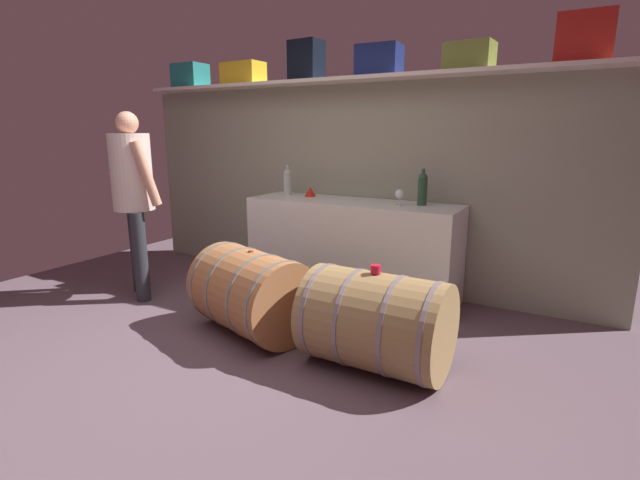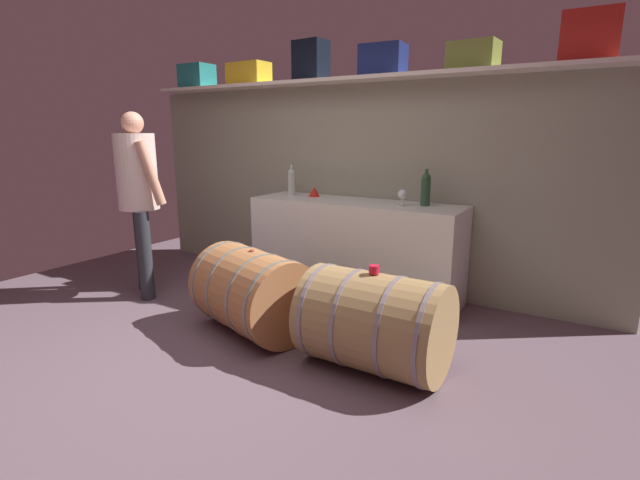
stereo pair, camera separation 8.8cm
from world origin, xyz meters
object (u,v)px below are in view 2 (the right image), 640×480
toolcase_yellow (249,74)px  toolcase_black (311,61)px  toolcase_navy (383,60)px  wine_bottle_green (426,189)px  work_cabinet (354,249)px  wine_barrel_near (375,322)px  wine_glass (402,195)px  wine_bottle_clear (292,181)px  red_funnel (314,192)px  toolcase_red (590,37)px  wine_barrel_far (253,292)px  winemaker_pouring (139,186)px  toolcase_teal (197,77)px  toolcase_olive (473,56)px  tasting_cup (374,269)px

toolcase_yellow → toolcase_black: (0.75, 0.00, 0.07)m
toolcase_navy → wine_bottle_green: size_ratio=1.19×
work_cabinet → wine_barrel_near: size_ratio=2.17×
wine_glass → wine_barrel_near: (0.29, -1.14, -0.66)m
toolcase_black → wine_bottle_clear: 1.14m
toolcase_navy → wine_barrel_near: size_ratio=0.41×
red_funnel → wine_barrel_near: 1.88m
toolcase_red → work_cabinet: bearing=-173.8°
work_cabinet → wine_bottle_clear: size_ratio=6.48×
work_cabinet → wine_bottle_clear: 0.94m
toolcase_red → wine_barrel_near: (-0.94, -1.38, -1.81)m
red_funnel → toolcase_navy: bearing=9.6°
wine_barrel_far → wine_bottle_clear: bearing=128.7°
wine_bottle_clear → winemaker_pouring: 1.41m
winemaker_pouring → wine_bottle_clear: bearing=83.1°
toolcase_teal → work_cabinet: size_ratio=0.18×
toolcase_yellow → wine_bottle_green: toolcase_yellow is taller
toolcase_yellow → work_cabinet: size_ratio=0.22×
work_cabinet → wine_bottle_green: bearing=7.8°
toolcase_navy → wine_glass: (0.32, -0.25, -1.11)m
toolcase_olive → winemaker_pouring: toolcase_olive is taller
toolcase_teal → tasting_cup: toolcase_teal is taller
toolcase_teal → wine_bottle_clear: (1.34, -0.13, -1.07)m
toolcase_black → wine_barrel_far: bearing=-72.3°
wine_glass → red_funnel: (-0.95, 0.14, -0.05)m
wine_glass → toolcase_red: bearing=11.4°
toolcase_navy → wine_bottle_clear: 1.39m
work_cabinet → wine_glass: wine_glass is taller
toolcase_black → wine_glass: toolcase_black is taller
toolcase_navy → tasting_cup: toolcase_navy is taller
toolcase_teal → wine_barrel_far: (1.81, -1.34, -1.76)m
tasting_cup → toolcase_navy: bearing=113.1°
wine_barrel_near → wine_barrel_far: (-1.02, 0.04, 0.00)m
toolcase_navy → toolcase_red: toolcase_red is taller
wine_barrel_far → winemaker_pouring: 1.57m
toolcase_black → wine_barrel_near: size_ratio=0.40×
wine_barrel_near → wine_barrel_far: bearing=178.3°
wine_bottle_green → wine_glass: 0.21m
toolcase_navy → red_funnel: toolcase_navy is taller
toolcase_black → toolcase_red: 2.28m
toolcase_black → wine_barrel_far: (0.32, -1.34, -1.82)m
toolcase_yellow → wine_bottle_clear: 1.22m
toolcase_yellow → toolcase_red: 3.03m
wine_glass → tasting_cup: bearing=-76.6°
wine_bottle_green → tasting_cup: 1.33m
toolcase_teal → tasting_cup: bearing=-26.9°
toolcase_navy → red_funnel: size_ratio=3.35×
wine_barrel_near → tasting_cup: (-0.02, -0.00, 0.34)m
toolcase_navy → red_funnel: (-0.63, -0.11, -1.16)m
wine_bottle_green → wine_barrel_near: (0.13, -1.27, -0.70)m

